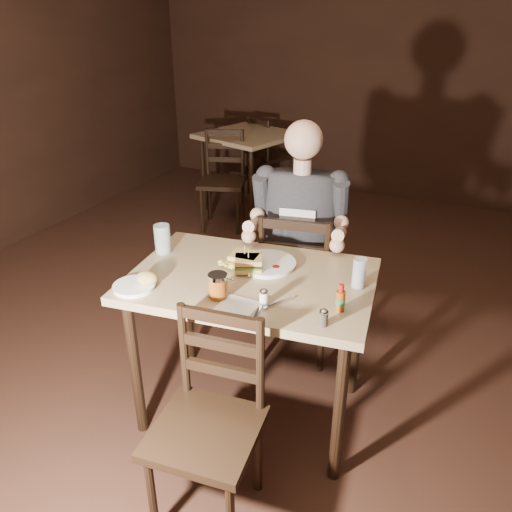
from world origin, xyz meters
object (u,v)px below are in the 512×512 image
at_px(bg_table, 248,142).
at_px(bg_chair_far, 270,156).
at_px(side_plate, 134,287).
at_px(chair_near, 205,432).
at_px(diner, 300,209).
at_px(dinner_plate, 267,264).
at_px(glass_right, 359,273).
at_px(main_table, 251,295).
at_px(hot_sauce, 341,298).
at_px(bg_chair_near, 222,182).
at_px(glass_left, 162,239).
at_px(chair_far, 298,282).
at_px(syrup_dispenser, 218,286).

relative_size(bg_table, bg_chair_far, 1.18).
height_order(bg_table, side_plate, side_plate).
xyz_separation_m(chair_near, diner, (-0.06, 1.12, 0.49)).
distance_m(bg_table, dinner_plate, 2.82).
bearing_deg(bg_chair_far, glass_right, 143.88).
bearing_deg(main_table, dinner_plate, 81.45).
bearing_deg(hot_sauce, bg_table, 122.23).
bearing_deg(bg_chair_near, main_table, -76.98).
xyz_separation_m(chair_near, dinner_plate, (-0.07, 0.72, 0.35)).
bearing_deg(bg_chair_far, bg_chair_near, 114.30).
relative_size(diner, glass_left, 6.25).
bearing_deg(bg_chair_far, glass_left, 128.40).
xyz_separation_m(chair_far, bg_chair_near, (-1.30, 1.50, -0.02)).
xyz_separation_m(chair_far, side_plate, (-0.42, -0.88, 0.32)).
bearing_deg(syrup_dispenser, side_plate, -173.79).
bearing_deg(glass_left, bg_chair_near, 111.17).
relative_size(chair_near, glass_right, 6.39).
relative_size(main_table, chair_far, 1.28).
xyz_separation_m(diner, hot_sauce, (0.41, -0.63, -0.09)).
distance_m(main_table, syrup_dispenser, 0.27).
bearing_deg(dinner_plate, bg_table, 117.54).
relative_size(chair_far, side_plate, 5.20).
bearing_deg(glass_right, chair_near, -117.32).
height_order(bg_chair_far, glass_left, glass_left).
height_order(glass_right, hot_sauce, glass_right).
relative_size(main_table, diner, 1.31).
bearing_deg(chair_far, main_table, 77.61).
bearing_deg(main_table, bg_table, 116.07).
bearing_deg(side_plate, bg_table, 106.66).
relative_size(main_table, side_plate, 6.63).
bearing_deg(glass_left, diner, 42.76).
bearing_deg(bg_chair_far, diner, 140.65).
relative_size(bg_chair_near, dinner_plate, 3.30).
relative_size(chair_far, bg_chair_far, 1.09).
xyz_separation_m(chair_near, side_plate, (-0.50, 0.29, 0.35)).
bearing_deg(glass_right, bg_table, 124.68).
bearing_deg(syrup_dispenser, glass_right, 25.78).
bearing_deg(glass_left, syrup_dispenser, -30.16).
bearing_deg(main_table, side_plate, -143.07).
bearing_deg(glass_left, dinner_plate, 8.92).
bearing_deg(bg_table, side_plate, -73.34).
relative_size(diner, side_plate, 5.08).
height_order(diner, glass_left, diner).
relative_size(main_table, hot_sauce, 9.89).
bearing_deg(glass_left, chair_far, 45.77).
bearing_deg(side_plate, glass_right, 25.96).
bearing_deg(bg_table, bg_chair_far, 90.00).
height_order(glass_right, syrup_dispenser, glass_right).
bearing_deg(glass_right, bg_chair_far, 119.58).
bearing_deg(glass_right, dinner_plate, 178.37).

